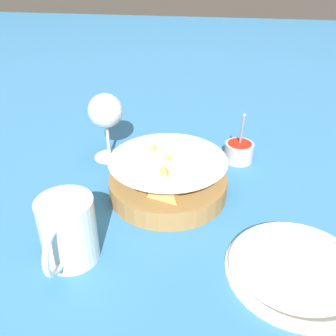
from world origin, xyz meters
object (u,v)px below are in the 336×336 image
Objects in this scene: food_basket at (168,178)px; beer_mug at (68,233)px; sauce_cup at (239,151)px; wine_glass at (106,113)px; side_plate at (297,269)px.

beer_mug reaches higher than food_basket.
wine_glass is (0.03, -0.29, 0.08)m from sauce_cup.
food_basket is at bearing 50.72° from wine_glass.
sauce_cup is at bearing 142.78° from beer_mug.
sauce_cup is (-0.15, 0.14, -0.01)m from food_basket.
food_basket is 0.20m from sauce_cup.
food_basket is 1.50× the size of wine_glass.
side_plate is (0.32, 0.08, -0.02)m from sauce_cup.
side_plate is at bearing 93.01° from beer_mug.
sauce_cup is 0.61× the size of side_plate.
wine_glass reaches higher than beer_mug.
sauce_cup reaches higher than food_basket.
wine_glass reaches higher than sauce_cup.
sauce_cup is 1.02× the size of beer_mug.
wine_glass is 0.71× the size of side_plate.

